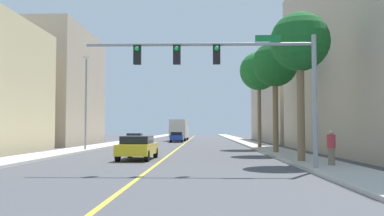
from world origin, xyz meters
name	(u,v)px	position (x,y,z in m)	size (l,w,h in m)	color
ground	(182,145)	(0.00, 42.00, 0.00)	(192.00, 192.00, 0.00)	#47474C
sidewalk_left	(110,144)	(-8.08, 42.00, 0.07)	(2.64, 168.00, 0.15)	beige
sidewalk_right	(255,145)	(8.08, 42.00, 0.07)	(2.64, 168.00, 0.15)	#B2ADA3
lane_marking_center	(182,145)	(0.00, 42.00, 0.00)	(0.16, 144.00, 0.01)	yellow
building_left_far	(22,88)	(-18.71, 42.84, 6.52)	(15.74, 15.60, 13.04)	tan
building_right_far	(314,108)	(18.20, 55.36, 4.88)	(14.73, 27.78, 9.76)	tan
traffic_signal_mast	(233,67)	(3.68, 13.57, 4.47)	(9.98, 0.36, 5.71)	gray
street_lamp	(86,97)	(-7.26, 29.24, 4.39)	(0.56, 0.28, 7.63)	gray
palm_near	(300,43)	(7.47, 17.44, 6.30)	(3.11, 3.11, 7.80)	brown
palm_mid	(275,65)	(7.55, 25.49, 6.40)	(3.29, 3.29, 7.99)	brown
palm_far	(259,72)	(7.49, 33.56, 7.06)	(3.54, 3.54, 8.75)	brown
car_white	(135,139)	(-5.09, 40.53, 0.71)	(1.85, 3.96, 1.34)	white
car_yellow	(138,147)	(-1.47, 19.98, 0.73)	(1.97, 4.33, 1.39)	gold
car_blue	(176,137)	(-1.29, 51.79, 0.72)	(1.90, 4.34, 1.39)	#1E389E
delivery_truck	(179,130)	(-1.35, 59.27, 1.69)	(2.63, 8.00, 3.20)	silver
pedestrian	(331,148)	(8.22, 14.87, 0.95)	(0.38, 0.38, 1.61)	#726651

